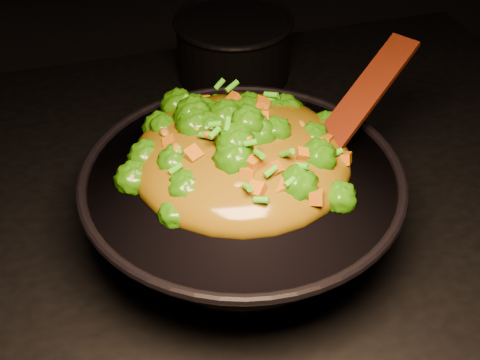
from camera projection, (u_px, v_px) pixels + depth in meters
name	position (u px, v px, depth m)	size (l,w,h in m)	color
wok	(242.00, 209.00, 0.89)	(0.40, 0.40, 0.11)	black
stir_fry	(241.00, 132.00, 0.84)	(0.29, 0.29, 0.10)	#226106
spatula	(352.00, 111.00, 0.88)	(0.28, 0.04, 0.01)	#360E07
back_pot	(234.00, 48.00, 1.22)	(0.20, 0.20, 0.12)	black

